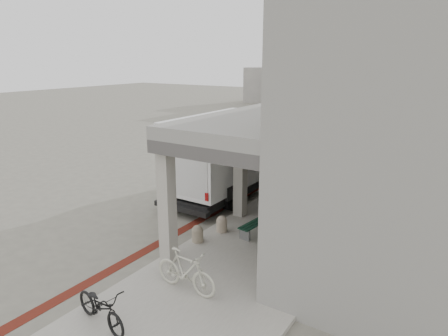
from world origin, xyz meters
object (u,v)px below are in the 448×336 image
Objects in this scene: fedex_truck at (236,150)px; bicycle_black at (101,307)px; bicycle_cream at (186,271)px; utility_cabinet at (332,203)px; bench at (258,224)px.

fedex_truck reaches higher than bicycle_black.
bicycle_black is at bearing 162.73° from bicycle_cream.
utility_cabinet reaches higher than bicycle_black.
utility_cabinet is at bearing 64.84° from bench.
bicycle_black is at bearing -75.17° from fedex_truck.
fedex_truck reaches higher than bicycle_cream.
fedex_truck reaches higher than bench.
bench is at bearing 4.05° from bicycle_black.
bench is 3.07m from utility_cabinet.
utility_cabinet is (4.70, -1.07, -1.15)m from fedex_truck.
fedex_truck is at bearing 24.36° from bicycle_cream.
bicycle_cream is (3.20, -7.65, -1.16)m from fedex_truck.
bicycle_cream is at bearing -9.35° from bicycle_black.
fedex_truck is 4.65× the size of bicycle_black.
bicycle_cream is at bearing -66.94° from fedex_truck.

